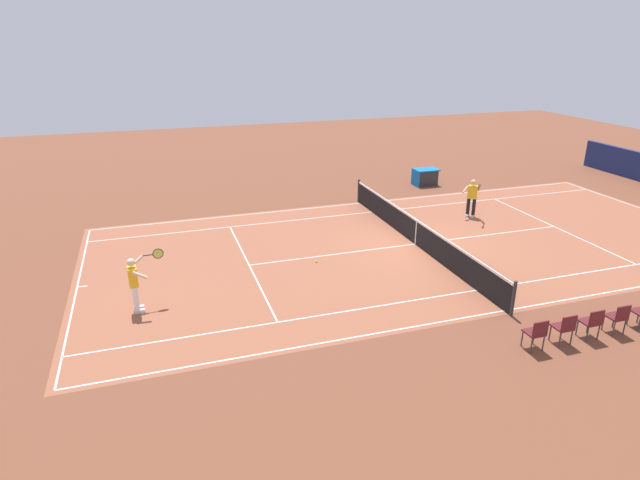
{
  "coord_description": "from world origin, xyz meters",
  "views": [
    {
      "loc": [
        9.32,
        16.84,
        7.5
      ],
      "look_at": [
        4.04,
        0.67,
        0.9
      ],
      "focal_mm": 30.04,
      "sensor_mm": 36.0,
      "label": 1
    }
  ],
  "objects_px": {
    "spectator_chair_4": "(618,316)",
    "tennis_player_far": "(472,196)",
    "tennis_player_near": "(135,282)",
    "spectator_chair_6": "(565,327)",
    "spectator_chair_5": "(592,321)",
    "tennis_ball": "(316,262)",
    "spectator_chair_7": "(537,332)",
    "tennis_net": "(416,232)",
    "equipment_cart_tarped": "(425,177)"
  },
  "relations": [
    {
      "from": "spectator_chair_4",
      "to": "spectator_chair_6",
      "type": "relative_size",
      "value": 1.0
    },
    {
      "from": "tennis_player_far",
      "to": "spectator_chair_5",
      "type": "bearing_deg",
      "value": 74.73
    },
    {
      "from": "tennis_ball",
      "to": "spectator_chair_4",
      "type": "xyz_separation_m",
      "value": [
        -6.15,
        6.99,
        0.49
      ]
    },
    {
      "from": "spectator_chair_7",
      "to": "equipment_cart_tarped",
      "type": "distance_m",
      "value": 15.79
    },
    {
      "from": "tennis_ball",
      "to": "spectator_chair_6",
      "type": "xyz_separation_m",
      "value": [
        -4.42,
        6.99,
        0.49
      ]
    },
    {
      "from": "tennis_net",
      "to": "spectator_chair_4",
      "type": "bearing_deg",
      "value": 105.23
    },
    {
      "from": "spectator_chair_4",
      "to": "spectator_chair_7",
      "type": "relative_size",
      "value": 1.0
    },
    {
      "from": "tennis_ball",
      "to": "spectator_chair_5",
      "type": "relative_size",
      "value": 0.08
    },
    {
      "from": "tennis_ball",
      "to": "spectator_chair_7",
      "type": "bearing_deg",
      "value": 116.94
    },
    {
      "from": "spectator_chair_4",
      "to": "tennis_player_far",
      "type": "bearing_deg",
      "value": -100.4
    },
    {
      "from": "spectator_chair_4",
      "to": "spectator_chair_5",
      "type": "height_order",
      "value": "same"
    },
    {
      "from": "tennis_player_far",
      "to": "spectator_chair_5",
      "type": "height_order",
      "value": "tennis_player_far"
    },
    {
      "from": "tennis_net",
      "to": "spectator_chair_7",
      "type": "bearing_deg",
      "value": 85.7
    },
    {
      "from": "tennis_player_near",
      "to": "spectator_chair_6",
      "type": "relative_size",
      "value": 1.93
    },
    {
      "from": "tennis_ball",
      "to": "spectator_chair_7",
      "type": "relative_size",
      "value": 0.08
    },
    {
      "from": "tennis_player_far",
      "to": "spectator_chair_7",
      "type": "height_order",
      "value": "tennis_player_far"
    },
    {
      "from": "tennis_player_near",
      "to": "spectator_chair_7",
      "type": "relative_size",
      "value": 1.93
    },
    {
      "from": "tennis_player_far",
      "to": "spectator_chair_7",
      "type": "distance_m",
      "value": 10.63
    },
    {
      "from": "spectator_chair_5",
      "to": "spectator_chair_7",
      "type": "relative_size",
      "value": 1.0
    },
    {
      "from": "spectator_chair_5",
      "to": "spectator_chair_7",
      "type": "bearing_deg",
      "value": 0.0
    },
    {
      "from": "equipment_cart_tarped",
      "to": "tennis_player_near",
      "type": "bearing_deg",
      "value": 33.77
    },
    {
      "from": "spectator_chair_5",
      "to": "equipment_cart_tarped",
      "type": "relative_size",
      "value": 0.7
    },
    {
      "from": "spectator_chair_5",
      "to": "tennis_net",
      "type": "bearing_deg",
      "value": -81.11
    },
    {
      "from": "spectator_chair_5",
      "to": "tennis_player_near",
      "type": "bearing_deg",
      "value": -25.13
    },
    {
      "from": "spectator_chair_4",
      "to": "tennis_net",
      "type": "bearing_deg",
      "value": -74.77
    },
    {
      "from": "spectator_chair_6",
      "to": "tennis_ball",
      "type": "bearing_deg",
      "value": -57.7
    },
    {
      "from": "equipment_cart_tarped",
      "to": "spectator_chair_6",
      "type": "bearing_deg",
      "value": 74.53
    },
    {
      "from": "tennis_player_near",
      "to": "spectator_chair_6",
      "type": "xyz_separation_m",
      "value": [
        -10.37,
        5.27,
        -0.41
      ]
    },
    {
      "from": "tennis_player_far",
      "to": "spectator_chair_5",
      "type": "relative_size",
      "value": 1.93
    },
    {
      "from": "spectator_chair_6",
      "to": "equipment_cart_tarped",
      "type": "bearing_deg",
      "value": -105.47
    },
    {
      "from": "tennis_player_far",
      "to": "tennis_player_near",
      "type": "bearing_deg",
      "value": 17.64
    },
    {
      "from": "tennis_net",
      "to": "tennis_player_near",
      "type": "xyz_separation_m",
      "value": [
        10.06,
        2.21,
        0.44
      ]
    },
    {
      "from": "tennis_player_far",
      "to": "spectator_chair_6",
      "type": "height_order",
      "value": "tennis_player_far"
    },
    {
      "from": "tennis_net",
      "to": "spectator_chair_7",
      "type": "height_order",
      "value": "tennis_net"
    },
    {
      "from": "tennis_player_near",
      "to": "spectator_chair_5",
      "type": "xyz_separation_m",
      "value": [
        -11.23,
        5.27,
        -0.41
      ]
    },
    {
      "from": "spectator_chair_7",
      "to": "spectator_chair_5",
      "type": "bearing_deg",
      "value": 180.0
    },
    {
      "from": "tennis_ball",
      "to": "spectator_chair_7",
      "type": "xyz_separation_m",
      "value": [
        -3.55,
        6.99,
        0.49
      ]
    },
    {
      "from": "spectator_chair_5",
      "to": "spectator_chair_4",
      "type": "bearing_deg",
      "value": 180.0
    },
    {
      "from": "tennis_net",
      "to": "tennis_player_far",
      "type": "xyz_separation_m",
      "value": [
        -3.81,
        -2.2,
        0.44
      ]
    },
    {
      "from": "spectator_chair_7",
      "to": "tennis_player_near",
      "type": "bearing_deg",
      "value": -29.01
    },
    {
      "from": "spectator_chair_4",
      "to": "spectator_chair_5",
      "type": "distance_m",
      "value": 0.87
    },
    {
      "from": "tennis_net",
      "to": "spectator_chair_5",
      "type": "relative_size",
      "value": 13.3
    },
    {
      "from": "tennis_net",
      "to": "equipment_cart_tarped",
      "type": "relative_size",
      "value": 9.36
    },
    {
      "from": "tennis_net",
      "to": "spectator_chair_7",
      "type": "relative_size",
      "value": 13.3
    },
    {
      "from": "tennis_ball",
      "to": "spectator_chair_5",
      "type": "height_order",
      "value": "spectator_chair_5"
    },
    {
      "from": "tennis_net",
      "to": "tennis_ball",
      "type": "height_order",
      "value": "tennis_net"
    },
    {
      "from": "spectator_chair_7",
      "to": "equipment_cart_tarped",
      "type": "bearing_deg",
      "value": -108.5
    },
    {
      "from": "spectator_chair_5",
      "to": "spectator_chair_6",
      "type": "distance_m",
      "value": 0.87
    },
    {
      "from": "tennis_net",
      "to": "spectator_chair_7",
      "type": "distance_m",
      "value": 7.49
    },
    {
      "from": "spectator_chair_6",
      "to": "spectator_chair_4",
      "type": "bearing_deg",
      "value": 180.0
    }
  ]
}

